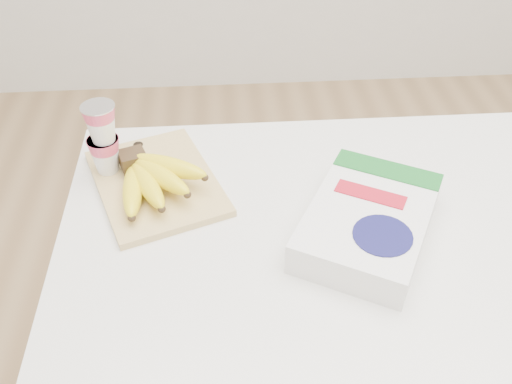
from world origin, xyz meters
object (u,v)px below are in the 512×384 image
(table, at_px, (348,367))
(cereal_box, at_px, (368,221))
(cutting_board, at_px, (156,183))
(bananas, at_px, (151,178))
(yogurt_stack, at_px, (103,137))

(table, relative_size, cereal_box, 3.23)
(table, height_order, cutting_board, cutting_board)
(cutting_board, height_order, bananas, bananas)
(table, xyz_separation_m, yogurt_stack, (-0.47, 0.20, 0.50))
(cutting_board, xyz_separation_m, cereal_box, (0.37, -0.16, 0.02))
(table, bearing_deg, bananas, 161.11)
(bananas, relative_size, yogurt_stack, 1.34)
(table, bearing_deg, cereal_box, -173.27)
(bananas, distance_m, cereal_box, 0.40)
(cereal_box, bearing_deg, cutting_board, -174.98)
(bananas, bearing_deg, cutting_board, 80.99)
(cutting_board, bearing_deg, cereal_box, -43.70)
(table, distance_m, cereal_box, 0.44)
(yogurt_stack, relative_size, cereal_box, 0.43)
(yogurt_stack, bearing_deg, table, -22.41)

